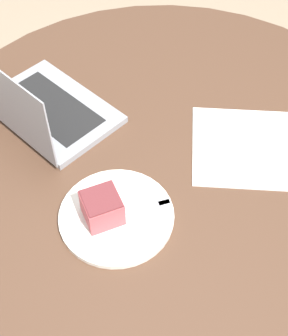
# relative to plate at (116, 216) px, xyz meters

# --- Properties ---
(ground_plane) EXTENTS (12.00, 12.00, 0.00)m
(ground_plane) POSITION_rel_plate_xyz_m (-0.11, -0.23, -0.76)
(ground_plane) COLOR gray
(dining_table) EXTENTS (1.29, 1.29, 0.76)m
(dining_table) POSITION_rel_plate_xyz_m (-0.11, -0.23, -0.12)
(dining_table) COLOR #4C3323
(dining_table) RESTS_ON ground_plane
(paper_document) EXTENTS (0.34, 0.27, 0.00)m
(paper_document) POSITION_rel_plate_xyz_m (-0.34, -0.22, -0.00)
(paper_document) COLOR white
(paper_document) RESTS_ON dining_table
(plate) EXTENTS (0.26, 0.26, 0.01)m
(plate) POSITION_rel_plate_xyz_m (0.00, 0.00, 0.00)
(plate) COLOR silver
(plate) RESTS_ON dining_table
(cake_slice) EXTENTS (0.10, 0.10, 0.07)m
(cake_slice) POSITION_rel_plate_xyz_m (0.03, 0.01, 0.04)
(cake_slice) COLOR #B74C51
(cake_slice) RESTS_ON plate
(fork) EXTENTS (0.17, 0.08, 0.00)m
(fork) POSITION_rel_plate_xyz_m (-0.06, -0.02, 0.01)
(fork) COLOR silver
(fork) RESTS_ON plate
(laptop) EXTENTS (0.42, 0.41, 0.22)m
(laptop) POSITION_rel_plate_xyz_m (0.22, -0.30, 0.03)
(laptop) COLOR gray
(laptop) RESTS_ON dining_table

